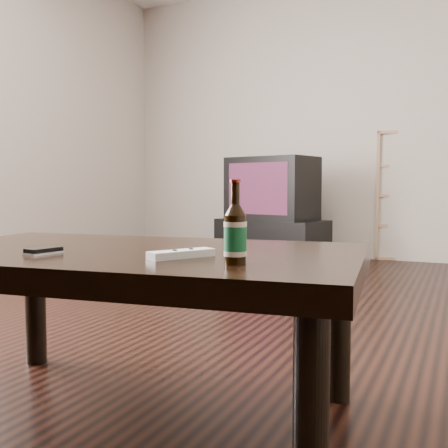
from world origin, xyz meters
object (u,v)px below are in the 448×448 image
at_px(bookshelf, 410,193).
at_px(phone, 44,251).
at_px(tv, 272,188).
at_px(tv_stand, 272,241).
at_px(remote, 181,254).
at_px(coffee_table, 132,272).
at_px(beer_bottle, 235,235).

bearing_deg(bookshelf, phone, -109.01).
distance_m(tv, phone, 3.50).
relative_size(tv_stand, remote, 5.30).
bearing_deg(phone, coffee_table, 58.67).
xyz_separation_m(tv_stand, phone, (0.55, -3.45, 0.32)).
bearing_deg(tv_stand, tv, -90.00).
bearing_deg(beer_bottle, bookshelf, 89.87).
xyz_separation_m(coffee_table, remote, (0.23, -0.10, 0.08)).
bearing_deg(tv_stand, coffee_table, -63.94).
bearing_deg(tv, phone, -67.19).
xyz_separation_m(bookshelf, remote, (-0.18, -4.12, -0.12)).
relative_size(bookshelf, coffee_table, 0.85).
distance_m(bookshelf, beer_bottle, 4.17).
bearing_deg(phone, bookshelf, 91.05).
height_order(phone, remote, remote).
distance_m(coffee_table, phone, 0.26).
bearing_deg(tv, coffee_table, -63.93).
xyz_separation_m(tv, bookshelf, (1.13, 0.76, -0.04)).
bearing_deg(tv, tv_stand, 90.00).
relative_size(bookshelf, remote, 6.57).
height_order(bookshelf, remote, bookshelf).
height_order(tv_stand, coffee_table, coffee_table).
bearing_deg(beer_bottle, phone, -175.10).
bearing_deg(phone, tv_stand, 107.91).
xyz_separation_m(tv, coffee_table, (0.72, -3.26, -0.24)).
relative_size(bookshelf, phone, 11.29).
height_order(tv, bookshelf, bookshelf).
distance_m(tv, coffee_table, 3.34).
bearing_deg(coffee_table, beer_bottle, -19.63).
relative_size(tv, coffee_table, 0.59).
bearing_deg(bookshelf, coffee_table, -107.11).
height_order(tv, remote, tv).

